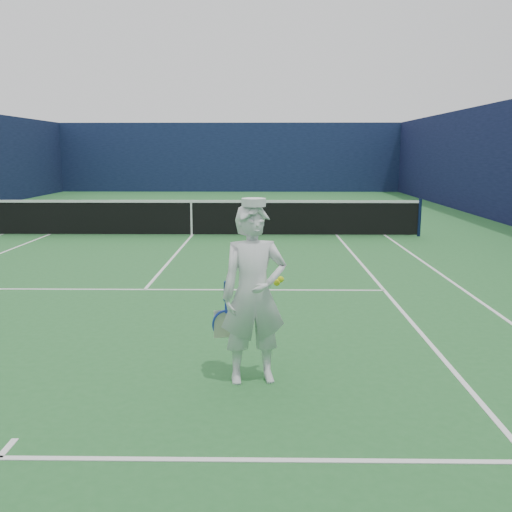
# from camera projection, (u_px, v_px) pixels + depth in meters

# --- Properties ---
(ground) EXTENTS (80.00, 80.00, 0.00)m
(ground) POSITION_uv_depth(u_px,v_px,m) (192.00, 236.00, 16.11)
(ground) COLOR #26652E
(ground) RESTS_ON ground
(court_markings) EXTENTS (11.03, 23.83, 0.01)m
(court_markings) POSITION_uv_depth(u_px,v_px,m) (192.00, 236.00, 16.11)
(court_markings) COLOR white
(court_markings) RESTS_ON ground
(windscreen_fence) EXTENTS (20.12, 36.12, 4.00)m
(windscreen_fence) POSITION_uv_depth(u_px,v_px,m) (190.00, 164.00, 15.75)
(windscreen_fence) COLOR #0F193A
(windscreen_fence) RESTS_ON ground
(tennis_net) EXTENTS (12.88, 0.09, 1.07)m
(tennis_net) POSITION_uv_depth(u_px,v_px,m) (191.00, 216.00, 16.01)
(tennis_net) COLOR #141E4C
(tennis_net) RESTS_ON ground
(tennis_player) EXTENTS (0.84, 0.56, 1.89)m
(tennis_player) POSITION_uv_depth(u_px,v_px,m) (254.00, 294.00, 5.77)
(tennis_player) COLOR white
(tennis_player) RESTS_ON ground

